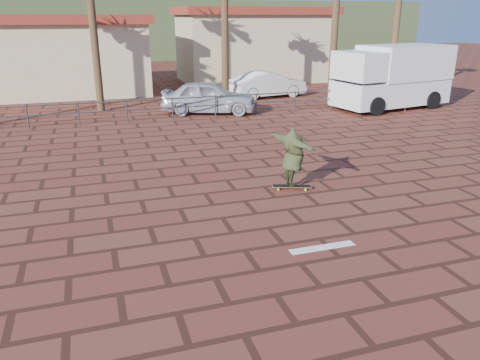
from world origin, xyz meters
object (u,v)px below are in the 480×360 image
Objects in this scene: longboard at (292,186)px; car_silver at (209,97)px; campervan at (393,76)px; skateboarder at (293,157)px; car_white at (268,84)px.

longboard is 10.95m from car_silver.
car_silver is at bearing 107.53° from longboard.
campervan is 9.25m from car_silver.
skateboarder is at bearing -163.16° from car_silver.
longboard is 13.53m from campervan.
car_white reaches higher than longboard.
campervan is 6.93m from car_white.
skateboarder reaches higher than car_silver.
car_white is at bearing 91.49° from longboard.
campervan is at bearing -57.53° from skateboarder.
campervan is at bearing 64.63° from longboard.
skateboarder is 0.44× the size of car_white.
campervan reaches higher than car_silver.
longboard is 0.24× the size of car_silver.
skateboarder reaches higher than car_white.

